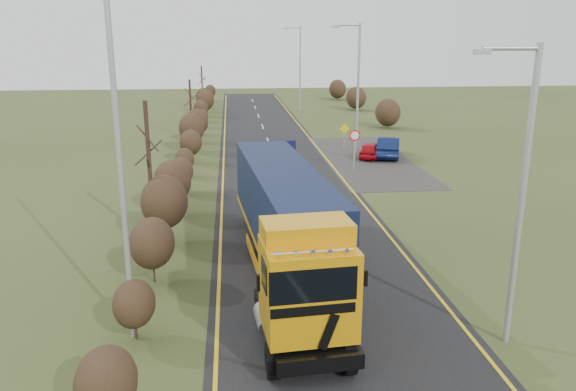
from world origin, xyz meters
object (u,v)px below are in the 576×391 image
Objects in this scene: streetlight_near at (520,189)px; car_blue_sedan at (388,147)px; speed_sign at (355,141)px; car_red_hatchback at (371,150)px; lorry at (286,218)px.

car_blue_sedan is at bearing 81.61° from streetlight_near.
car_red_hatchback is at bearing 60.54° from speed_sign.
streetlight_near is at bearing 105.57° from car_red_hatchback.
car_blue_sedan is at bearing 60.06° from lorry.
lorry is 17.88m from speed_sign.
lorry is at bearing 81.46° from car_blue_sedan.
lorry is 4.15× the size of car_red_hatchback.
streetlight_near is at bearing -91.16° from speed_sign.
car_red_hatchback is at bearing 63.04° from lorry.
car_blue_sedan is 26.35m from streetlight_near.
car_red_hatchback is 4.27m from speed_sign.
streetlight_near is at bearing 98.03° from car_blue_sedan.
car_blue_sedan is 0.54× the size of streetlight_near.
lorry is at bearing 89.07° from car_red_hatchback.
speed_sign reaches higher than car_red_hatchback.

